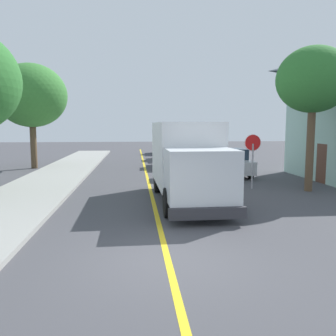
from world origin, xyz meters
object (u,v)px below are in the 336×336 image
Objects in this scene: parked_van_across at (231,163)px; parked_car_mid at (170,157)px; parked_car_furthest at (161,147)px; stop_sign at (253,151)px; parked_car_far at (167,151)px; parked_car_near at (187,165)px; street_tree_far_side at (313,81)px; box_truck at (187,158)px; street_tree_down_block at (31,96)px.

parked_car_mid is at bearing 125.55° from parked_van_across.
parked_car_furthest is 1.68× the size of stop_sign.
parked_car_far and parked_van_across have the same top height.
street_tree_far_side is (5.13, -4.58, 4.32)m from parked_car_near.
parked_car_near is 1.01× the size of parked_car_mid.
street_tree_down_block is (-9.36, 11.96, 3.40)m from box_truck.
street_tree_far_side reaches higher than parked_car_furthest.
parked_car_far is 0.67× the size of street_tree_far_side.
parked_car_near is at bearing -85.74° from parked_car_mid.
parked_car_near is at bearing -89.54° from parked_car_furthest.
street_tree_down_block is at bearing 145.97° from street_tree_far_side.
parked_car_furthest is 0.60× the size of street_tree_down_block.
parked_car_furthest is at bearing 88.18° from box_truck.
parked_car_furthest and parked_van_across have the same top height.
street_tree_down_block is at bearing 159.43° from parked_van_across.
street_tree_down_block is (-12.93, 9.54, 3.31)m from stop_sign.
parked_car_near is 1.01× the size of parked_car_far.
box_truck is 4.32m from stop_sign.
parked_car_near is 12.58m from street_tree_down_block.
box_truck reaches higher than parked_car_furthest.
parked_car_far and parked_car_furthest have the same top height.
street_tree_down_block reaches higher than parked_car_near.
stop_sign reaches higher than parked_car_near.
street_tree_down_block is at bearing 150.48° from parked_car_near.
parked_car_mid is at bearing 94.26° from parked_car_near.
box_truck reaches higher than parked_car_near.
parked_car_far is 1.67× the size of stop_sign.
parked_car_furthest is 23.40m from street_tree_far_side.
box_truck is 8.05m from parked_van_across.
box_truck is 6.30m from parked_car_near.
parked_car_far is at bearing 90.87° from parked_car_near.
parked_car_furthest is at bearing 90.46° from parked_car_near.
street_tree_down_block is (-13.16, 4.94, 4.38)m from parked_van_across.
parked_car_near is at bearing 138.22° from street_tree_far_side.
box_truck is at bearing -51.97° from street_tree_down_block.
parked_van_across is at bearing -20.57° from street_tree_down_block.
stop_sign is (-0.23, -4.60, 1.06)m from parked_van_across.
parked_car_near and parked_car_furthest have the same top height.
parked_car_furthest is (0.76, 23.96, -0.97)m from box_truck.
stop_sign is at bearing -36.43° from street_tree_down_block.
street_tree_far_side reaches higher than parked_car_mid.
street_tree_far_side is (5.27, -22.39, 4.32)m from parked_car_furthest.
parked_car_far is at bearing 27.58° from street_tree_down_block.
parked_car_mid and parked_car_far have the same top height.
parked_car_mid is 1.00× the size of parked_car_furthest.
parked_car_far is 0.60× the size of street_tree_down_block.
parked_car_far is 15.12m from stop_sign.
stop_sign is at bearing 34.10° from box_truck.
parked_car_mid is 9.80m from stop_sign.
box_truck is 7.08m from street_tree_far_side.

